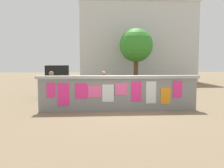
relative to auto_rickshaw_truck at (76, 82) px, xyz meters
name	(u,v)px	position (x,y,z in m)	size (l,w,h in m)	color
ground	(108,90)	(2.01, 4.35, -0.90)	(60.00, 60.00, 0.00)	#7A664C
poster_wall	(119,93)	(2.01, -3.65, -0.14)	(6.76, 0.42, 1.47)	gray
auto_rickshaw_truck	(76,82)	(0.00, 0.00, 0.00)	(3.69, 1.74, 1.85)	black
motorcycle	(152,95)	(3.74, -2.38, -0.44)	(1.90, 0.56, 0.87)	black
bicycle_near	(135,90)	(3.38, 0.54, -0.54)	(1.68, 0.52, 0.95)	black
person_walking	(104,85)	(1.43, -2.62, 0.09)	(0.47, 0.47, 1.62)	#3F994C
person_bystander	(52,85)	(-0.94, -2.49, 0.09)	(0.47, 0.47, 1.62)	#3F994C
tree_roadside	(136,46)	(4.71, 7.97, 2.55)	(2.93, 2.93, 4.95)	brown
building_background	(135,42)	(5.48, 13.07, 3.30)	(11.87, 6.37, 8.36)	silver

